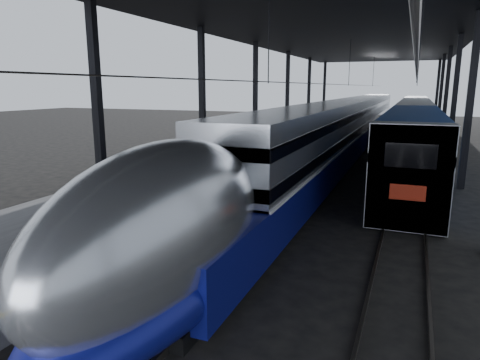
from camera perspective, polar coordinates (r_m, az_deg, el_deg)
The scene contains 8 objects.
ground at distance 13.39m, azimuth -11.91°, elevation -11.36°, with size 160.00×160.00×0.00m, color black.
platform at distance 32.24m, azimuth 2.79°, elevation 3.66°, with size 6.00×80.00×1.00m, color #4C4C4F.
yellow_strip at distance 31.37m, azimuth 7.64°, elevation 4.26°, with size 0.30×80.00×0.01m, color gold.
rails at distance 30.65m, azimuth 17.04°, elevation 1.89°, with size 6.52×80.00×0.16m.
canopy at distance 30.77m, azimuth 13.06°, elevation 19.06°, with size 18.00×75.00×9.47m.
tgv_train at distance 35.92m, azimuth 14.05°, elevation 6.64°, with size 3.01×65.20×4.32m.
second_train at distance 43.57m, azimuth 22.17°, elevation 7.07°, with size 2.94×56.05×4.04m.
child at distance 13.67m, azimuth -23.45°, elevation -5.34°, with size 0.30×0.20×0.82m, color #4A2918.
Camera 1 is at (7.02, -10.10, 5.30)m, focal length 32.00 mm.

